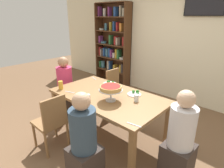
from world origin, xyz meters
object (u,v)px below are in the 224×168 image
(chair_far_left, at_px, (117,89))
(salad_plate_far_diner, at_px, (135,93))
(water_glass_clear_near, at_px, (136,98))
(television, at_px, (205,4))
(diner_head_east, at_px, (180,142))
(beer_glass_amber_tall, at_px, (61,85))
(bookshelf, at_px, (113,45))
(diner_near_right, at_px, (84,145))
(salad_plate_near_diner, at_px, (110,83))
(chair_near_left, at_px, (52,120))
(dining_table, at_px, (108,100))
(cutlery_fork_near, at_px, (134,125))
(deep_dish_pizza_stand, at_px, (111,89))
(diner_head_west, at_px, (66,89))
(cutlery_knife_near, at_px, (70,92))
(cutlery_fork_far, at_px, (94,78))
(water_glass_clear_far, at_px, (88,98))

(chair_far_left, relative_size, salad_plate_far_diner, 4.04)
(water_glass_clear_near, bearing_deg, television, 88.07)
(diner_head_east, bearing_deg, beer_glass_amber_tall, 10.13)
(bookshelf, xyz_separation_m, diner_near_right, (2.14, -2.82, -0.62))
(chair_far_left, height_order, salad_plate_near_diner, chair_far_left)
(bookshelf, relative_size, chair_near_left, 2.54)
(diner_near_right, height_order, salad_plate_near_diner, diner_near_right)
(dining_table, xyz_separation_m, chair_far_left, (-0.49, 0.77, -0.17))
(bookshelf, xyz_separation_m, chair_near_left, (1.37, -2.79, -0.63))
(cutlery_fork_near, bearing_deg, deep_dish_pizza_stand, 145.88)
(dining_table, relative_size, diner_head_west, 1.53)
(dining_table, height_order, salad_plate_near_diner, salad_plate_near_diner)
(bookshelf, bearing_deg, cutlery_fork_near, -43.58)
(deep_dish_pizza_stand, bearing_deg, chair_far_left, 127.09)
(salad_plate_near_diner, relative_size, cutlery_knife_near, 1.32)
(chair_far_left, relative_size, chair_near_left, 1.00)
(beer_glass_amber_tall, height_order, cutlery_knife_near, beer_glass_amber_tall)
(chair_far_left, xyz_separation_m, cutlery_fork_far, (-0.24, -0.38, 0.26))
(chair_near_left, height_order, salad_plate_near_diner, chair_near_left)
(television, xyz_separation_m, chair_near_left, (-0.88, -2.89, -1.61))
(salad_plate_near_diner, distance_m, cutlery_knife_near, 0.73)
(dining_table, bearing_deg, diner_head_east, -0.59)
(salad_plate_near_diner, xyz_separation_m, cutlery_knife_near, (-0.21, -0.70, -0.02))
(deep_dish_pizza_stand, relative_size, water_glass_clear_far, 3.05)
(bookshelf, bearing_deg, water_glass_clear_near, -40.84)
(dining_table, bearing_deg, cutlery_fork_near, -26.60)
(cutlery_fork_near, bearing_deg, salad_plate_far_diner, 116.19)
(dining_table, relative_size, salad_plate_near_diner, 7.40)
(beer_glass_amber_tall, distance_m, water_glass_clear_far, 0.70)
(salad_plate_far_diner, bearing_deg, diner_head_west, -170.04)
(chair_near_left, xyz_separation_m, deep_dish_pizza_stand, (0.53, 0.67, 0.44))
(chair_near_left, relative_size, cutlery_fork_near, 4.83)
(salad_plate_near_diner, xyz_separation_m, water_glass_clear_near, (0.76, -0.25, 0.03))
(diner_head_west, distance_m, water_glass_clear_near, 1.69)
(diner_head_west, xyz_separation_m, cutlery_fork_near, (2.01, -0.43, 0.25))
(dining_table, distance_m, chair_far_left, 0.93)
(chair_far_left, xyz_separation_m, cutlery_fork_near, (1.29, -1.17, 0.26))
(deep_dish_pizza_stand, xyz_separation_m, cutlery_knife_near, (-0.68, -0.22, -0.18))
(beer_glass_amber_tall, xyz_separation_m, cutlery_fork_near, (1.53, -0.04, -0.07))
(diner_head_east, height_order, cutlery_knife_near, diner_head_east)
(cutlery_fork_near, bearing_deg, cutlery_fork_far, 143.43)
(salad_plate_far_diner, distance_m, cutlery_fork_near, 0.86)
(diner_head_east, height_order, chair_near_left, diner_head_east)
(cutlery_fork_near, bearing_deg, cutlery_knife_near, 167.69)
(salad_plate_near_diner, bearing_deg, water_glass_clear_near, -17.98)
(chair_near_left, bearing_deg, beer_glass_amber_tall, 41.46)
(deep_dish_pizza_stand, distance_m, cutlery_fork_far, 1.05)
(salad_plate_far_diner, height_order, beer_glass_amber_tall, beer_glass_amber_tall)
(salad_plate_near_diner, xyz_separation_m, cutlery_fork_near, (1.10, -0.76, -0.02))
(water_glass_clear_far, relative_size, cutlery_knife_near, 0.62)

